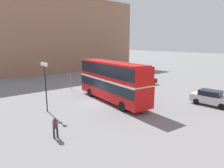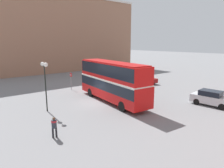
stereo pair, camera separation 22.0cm
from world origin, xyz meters
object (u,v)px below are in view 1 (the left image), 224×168
Objects in this scene: parked_car_kerb_near at (211,98)px; parked_car_side_street at (144,78)px; pedestrian_foreground at (55,125)px; double_decker_bus at (112,79)px; parked_car_kerb_far at (115,73)px; street_lamp_twin_globe at (45,73)px; no_entry_sign at (70,78)px.

parked_car_kerb_near is 13.87m from parked_car_side_street.
parked_car_side_street is (-9.78, 20.53, -0.23)m from pedestrian_foreground.
double_decker_bus is 16.80m from parked_car_kerb_far.
parked_car_kerb_near is 17.89m from street_lamp_twin_globe.
double_decker_bus is 11.21m from parked_car_kerb_near.
street_lamp_twin_globe is (11.12, -18.31, 3.11)m from parked_car_kerb_far.
pedestrian_foreground is at bearing -108.49° from parked_car_kerb_near.
parked_car_side_street is at bearing 75.46° from no_entry_sign.
parked_car_kerb_far is 12.67m from no_entry_sign.
parked_car_kerb_near reaches higher than parked_car_side_street.
street_lamp_twin_globe is at bearing -95.82° from double_decker_bus.
street_lamp_twin_globe is 1.95× the size of no_entry_sign.
parked_car_side_street is 1.94× the size of no_entry_sign.
parked_car_side_street is 19.47m from street_lamp_twin_globe.
pedestrian_foreground is at bearing -58.05° from double_decker_bus.
no_entry_sign reaches higher than pedestrian_foreground.
parked_car_kerb_far is 1.84× the size of no_entry_sign.
parked_car_kerb_near is at bearing -6.79° from parked_car_kerb_far.
street_lamp_twin_globe reaches higher than parked_car_side_street.
parked_car_kerb_near is (3.51, 16.57, -0.12)m from pedestrian_foreground.
no_entry_sign is at bearing -168.49° from double_decker_bus.
double_decker_bus is 10.22m from pedestrian_foreground.
no_entry_sign is (-8.48, -0.94, -0.96)m from double_decker_bus.
street_lamp_twin_globe is at bearing -55.99° from parked_car_kerb_far.
double_decker_bus is at bearing 6.34° from no_entry_sign.
street_lamp_twin_globe is at bearing -41.92° from no_entry_sign.
pedestrian_foreground is 6.88m from street_lamp_twin_globe.
double_decker_bus is at bearing 125.37° from parked_car_side_street.
parked_car_kerb_far is at bearing 143.82° from double_decker_bus.
street_lamp_twin_globe reaches higher than parked_car_kerb_near.
street_lamp_twin_globe reaches higher than no_entry_sign.
street_lamp_twin_globe is at bearing 112.43° from parked_car_side_street.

